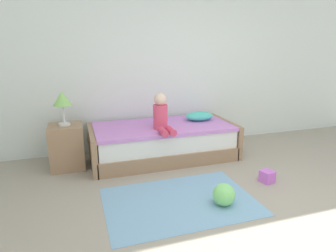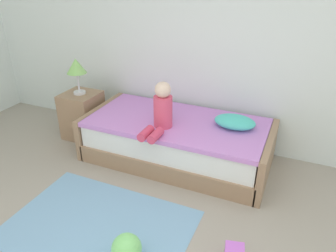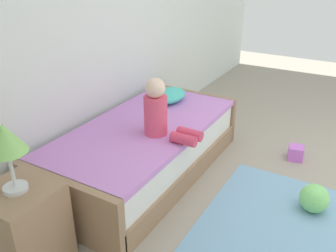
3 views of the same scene
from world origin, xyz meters
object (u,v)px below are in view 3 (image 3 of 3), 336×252
object	(u,v)px
child_figure	(160,113)
toy_ball	(314,198)
table_lamp	(5,142)
pillow	(169,95)
bed	(145,149)
nightstand	(24,228)
toy_block	(296,153)

from	to	relation	value
child_figure	toy_ball	bearing A→B (deg)	-77.16
table_lamp	pillow	world-z (taller)	table_lamp
bed	child_figure	size ratio (longest dim) A/B	4.14
nightstand	child_figure	bearing A→B (deg)	-12.14
table_lamp	pillow	xyz separation A→B (m)	(1.98, 0.06, -0.37)
nightstand	child_figure	distance (m)	1.35
table_lamp	toy_block	world-z (taller)	table_lamp
bed	toy_ball	distance (m)	1.53
bed	child_figure	xyz separation A→B (m)	(-0.09, -0.23, 0.46)
pillow	toy_block	bearing A→B (deg)	-75.13
nightstand	pillow	size ratio (longest dim) A/B	1.36
bed	pillow	bearing A→B (deg)	9.08
table_lamp	pillow	distance (m)	2.01
bed	toy_ball	xyz separation A→B (m)	(0.20, -1.51, -0.13)
bed	toy_ball	size ratio (longest dim) A/B	8.92
toy_ball	toy_block	size ratio (longest dim) A/B	1.63
bed	nightstand	distance (m)	1.35
toy_block	toy_ball	bearing A→B (deg)	-157.94
table_lamp	child_figure	size ratio (longest dim) A/B	0.88
table_lamp	bed	bearing A→B (deg)	-1.82
pillow	toy_ball	bearing A→B (deg)	-104.73
child_figure	toy_block	distance (m)	1.57
nightstand	toy_ball	size ratio (longest dim) A/B	2.54
pillow	toy_block	distance (m)	1.43
bed	nightstand	size ratio (longest dim) A/B	3.52
child_figure	bed	bearing A→B (deg)	68.79
nightstand	table_lamp	size ratio (longest dim) A/B	1.33
toy_ball	pillow	bearing A→B (deg)	75.27
table_lamp	toy_ball	xyz separation A→B (m)	(1.55, -1.55, -0.82)
toy_ball	nightstand	bearing A→B (deg)	135.04
child_figure	toy_block	xyz separation A→B (m)	(1.06, -0.97, -0.63)
nightstand	pillow	distance (m)	1.99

